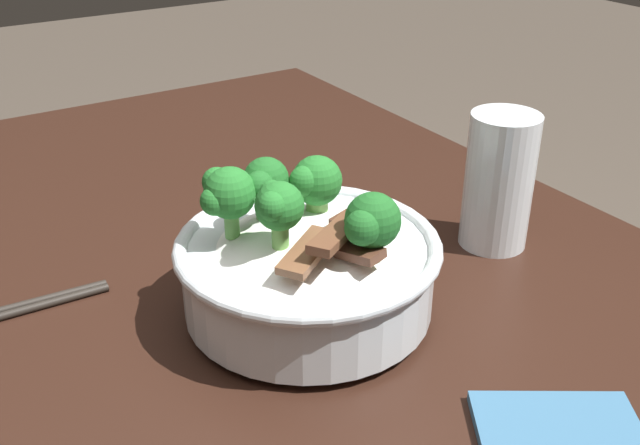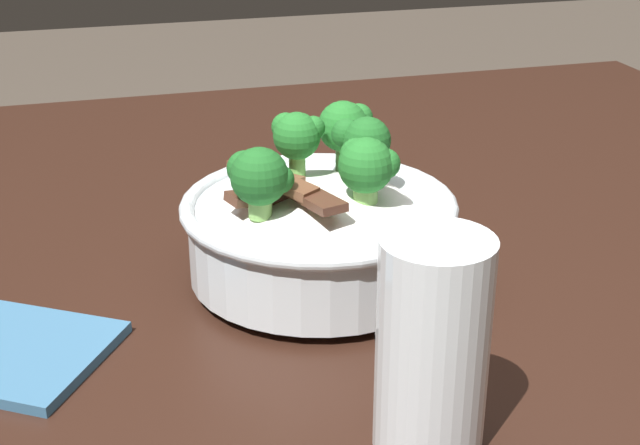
# 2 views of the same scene
# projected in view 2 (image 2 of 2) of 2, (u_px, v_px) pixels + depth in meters

# --- Properties ---
(dining_table) EXTENTS (1.20, 0.95, 0.82)m
(dining_table) POSITION_uv_depth(u_px,v_px,m) (332.00, 340.00, 0.90)
(dining_table) COLOR black
(dining_table) RESTS_ON ground
(rice_bowl) EXTENTS (0.22, 0.22, 0.13)m
(rice_bowl) POSITION_uv_depth(u_px,v_px,m) (319.00, 222.00, 0.72)
(rice_bowl) COLOR silver
(rice_bowl) RESTS_ON dining_table
(drinking_glass) EXTENTS (0.07, 0.07, 0.13)m
(drinking_glass) POSITION_uv_depth(u_px,v_px,m) (432.00, 357.00, 0.53)
(drinking_glass) COLOR white
(drinking_glass) RESTS_ON dining_table
(chopsticks_pair) EXTENTS (0.03, 0.21, 0.01)m
(chopsticks_pair) POSITION_uv_depth(u_px,v_px,m) (380.00, 163.00, 0.98)
(chopsticks_pair) COLOR #28231E
(chopsticks_pair) RESTS_ON dining_table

